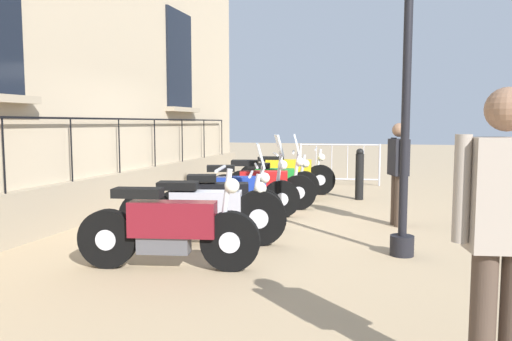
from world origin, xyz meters
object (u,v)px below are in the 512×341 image
(motorcycle_green, at_px, (273,181))
(motorcycle_silver, at_px, (203,212))
(motorcycle_blue, at_px, (240,192))
(motorcycle_yellow, at_px, (287,173))
(crowd_barrier, at_px, (340,163))
(motorcycle_red, at_px, (263,184))
(pedestrian_standing, at_px, (502,228))
(motorcycle_black, at_px, (222,201))
(lamppost, at_px, (409,9))
(bollard, at_px, (360,174))
(pedestrian_walking, at_px, (398,169))
(motorcycle_maroon, at_px, (169,230))

(motorcycle_green, bearing_deg, motorcycle_silver, -90.01)
(motorcycle_blue, height_order, motorcycle_yellow, motorcycle_blue)
(crowd_barrier, bearing_deg, motorcycle_green, -109.20)
(motorcycle_blue, relative_size, motorcycle_red, 1.00)
(motorcycle_yellow, distance_m, pedestrian_standing, 8.30)
(motorcycle_black, bearing_deg, motorcycle_green, 88.68)
(lamppost, height_order, bollard, lamppost)
(lamppost, bearing_deg, pedestrian_walking, 91.78)
(motorcycle_green, bearing_deg, bollard, 19.65)
(crowd_barrier, bearing_deg, pedestrian_standing, -78.79)
(motorcycle_red, bearing_deg, pedestrian_walking, -19.80)
(motorcycle_black, distance_m, crowd_barrier, 5.91)
(motorcycle_silver, distance_m, crowd_barrier, 6.80)
(motorcycle_blue, xyz_separation_m, bollard, (1.77, 2.53, 0.10))
(motorcycle_blue, xyz_separation_m, motorcycle_green, (0.09, 1.93, -0.04))
(bollard, distance_m, pedestrian_walking, 2.60)
(motorcycle_maroon, distance_m, motorcycle_red, 3.87)
(motorcycle_red, relative_size, motorcycle_green, 1.05)
(motorcycle_green, bearing_deg, motorcycle_yellow, 86.02)
(motorcycle_maroon, height_order, motorcycle_black, motorcycle_black)
(motorcycle_yellow, height_order, bollard, bollard)
(motorcycle_silver, height_order, motorcycle_blue, motorcycle_blue)
(motorcycle_red, height_order, motorcycle_green, motorcycle_red)
(motorcycle_red, bearing_deg, motorcycle_silver, -91.18)
(motorcycle_blue, bearing_deg, motorcycle_yellow, 86.82)
(pedestrian_walking, bearing_deg, motorcycle_blue, -178.73)
(crowd_barrier, xyz_separation_m, pedestrian_walking, (1.40, -4.79, 0.31))
(motorcycle_maroon, distance_m, pedestrian_standing, 3.49)
(motorcycle_blue, bearing_deg, motorcycle_green, 87.24)
(motorcycle_yellow, height_order, pedestrian_standing, pedestrian_standing)
(motorcycle_black, xyz_separation_m, crowd_barrier, (1.08, 5.81, 0.13))
(motorcycle_silver, xyz_separation_m, motorcycle_yellow, (0.07, 4.79, 0.03))
(lamppost, height_order, pedestrian_standing, lamppost)
(motorcycle_maroon, bearing_deg, bollard, 73.56)
(motorcycle_maroon, xyz_separation_m, pedestrian_standing, (2.88, -1.87, 0.58))
(lamppost, relative_size, crowd_barrier, 2.40)
(motorcycle_red, distance_m, bollard, 2.29)
(motorcycle_blue, bearing_deg, motorcycle_black, -88.42)
(motorcycle_yellow, height_order, crowd_barrier, crowd_barrier)
(motorcycle_silver, distance_m, motorcycle_yellow, 4.80)
(crowd_barrier, bearing_deg, motorcycle_yellow, -116.21)
(motorcycle_blue, height_order, pedestrian_walking, pedestrian_walking)
(motorcycle_black, bearing_deg, pedestrian_standing, -52.29)
(motorcycle_maroon, distance_m, motorcycle_green, 4.90)
(motorcycle_silver, height_order, motorcycle_green, motorcycle_green)
(pedestrian_standing, bearing_deg, motorcycle_black, 127.71)
(crowd_barrier, xyz_separation_m, pedestrian_standing, (1.92, -9.69, 0.44))
(bollard, height_order, pedestrian_standing, pedestrian_standing)
(motorcycle_maroon, height_order, motorcycle_blue, motorcycle_blue)
(pedestrian_standing, bearing_deg, motorcycle_maroon, 146.99)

